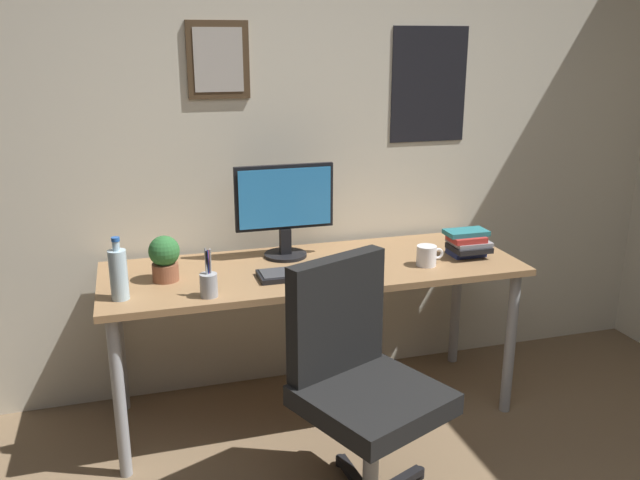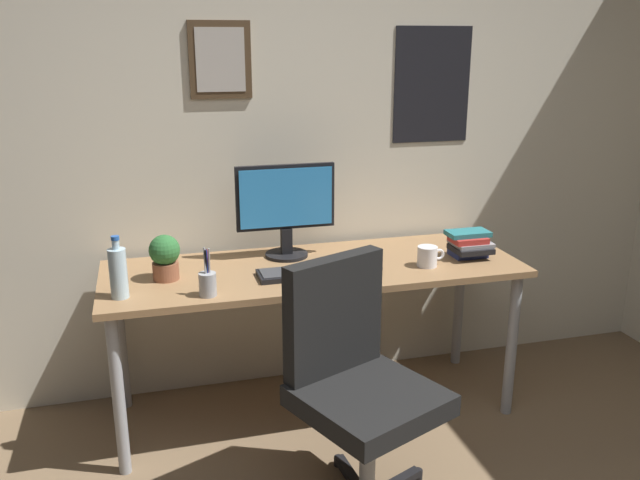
{
  "view_description": "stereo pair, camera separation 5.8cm",
  "coord_description": "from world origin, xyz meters",
  "px_view_note": "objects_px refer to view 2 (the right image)",
  "views": [
    {
      "loc": [
        -0.69,
        -0.96,
        1.7
      ],
      "look_at": [
        0.08,
        1.64,
        0.88
      ],
      "focal_mm": 37.03,
      "sensor_mm": 36.0,
      "label": 1
    },
    {
      "loc": [
        -0.64,
        -0.98,
        1.7
      ],
      "look_at": [
        0.08,
        1.64,
        0.88
      ],
      "focal_mm": 37.03,
      "sensor_mm": 36.0,
      "label": 2
    }
  ],
  "objects_px": {
    "keyboard": "(308,272)",
    "pen_cup": "(208,283)",
    "office_chair": "(355,375)",
    "computer_mouse": "(375,267)",
    "book_stack_left": "(469,244)",
    "monitor": "(286,207)",
    "potted_plant": "(165,256)",
    "water_bottle": "(118,272)",
    "coffee_mug_near": "(428,256)"
  },
  "relations": [
    {
      "from": "coffee_mug_near",
      "to": "potted_plant",
      "type": "distance_m",
      "value": 1.15
    },
    {
      "from": "pen_cup",
      "to": "book_stack_left",
      "type": "xyz_separation_m",
      "value": [
        1.23,
        0.18,
        0.01
      ]
    },
    {
      "from": "water_bottle",
      "to": "coffee_mug_near",
      "type": "height_order",
      "value": "water_bottle"
    },
    {
      "from": "keyboard",
      "to": "pen_cup",
      "type": "distance_m",
      "value": 0.46
    },
    {
      "from": "monitor",
      "to": "water_bottle",
      "type": "bearing_deg",
      "value": -155.41
    },
    {
      "from": "monitor",
      "to": "computer_mouse",
      "type": "distance_m",
      "value": 0.5
    },
    {
      "from": "book_stack_left",
      "to": "monitor",
      "type": "bearing_deg",
      "value": 164.03
    },
    {
      "from": "computer_mouse",
      "to": "potted_plant",
      "type": "height_order",
      "value": "potted_plant"
    },
    {
      "from": "coffee_mug_near",
      "to": "book_stack_left",
      "type": "relative_size",
      "value": 0.64
    },
    {
      "from": "computer_mouse",
      "to": "office_chair",
      "type": "bearing_deg",
      "value": -116.37
    },
    {
      "from": "keyboard",
      "to": "computer_mouse",
      "type": "height_order",
      "value": "computer_mouse"
    },
    {
      "from": "monitor",
      "to": "computer_mouse",
      "type": "relative_size",
      "value": 4.18
    },
    {
      "from": "office_chair",
      "to": "pen_cup",
      "type": "distance_m",
      "value": 0.69
    },
    {
      "from": "keyboard",
      "to": "potted_plant",
      "type": "distance_m",
      "value": 0.61
    },
    {
      "from": "office_chair",
      "to": "coffee_mug_near",
      "type": "bearing_deg",
      "value": 45.73
    },
    {
      "from": "potted_plant",
      "to": "coffee_mug_near",
      "type": "bearing_deg",
      "value": -6.58
    },
    {
      "from": "office_chair",
      "to": "pen_cup",
      "type": "bearing_deg",
      "value": 138.81
    },
    {
      "from": "coffee_mug_near",
      "to": "computer_mouse",
      "type": "bearing_deg",
      "value": 179.22
    },
    {
      "from": "keyboard",
      "to": "book_stack_left",
      "type": "relative_size",
      "value": 2.15
    },
    {
      "from": "office_chair",
      "to": "water_bottle",
      "type": "distance_m",
      "value": 1.0
    },
    {
      "from": "monitor",
      "to": "pen_cup",
      "type": "bearing_deg",
      "value": -134.76
    },
    {
      "from": "water_bottle",
      "to": "pen_cup",
      "type": "bearing_deg",
      "value": -11.96
    },
    {
      "from": "computer_mouse",
      "to": "pen_cup",
      "type": "height_order",
      "value": "pen_cup"
    },
    {
      "from": "water_bottle",
      "to": "pen_cup",
      "type": "xyz_separation_m",
      "value": [
        0.34,
        -0.07,
        -0.05
      ]
    },
    {
      "from": "computer_mouse",
      "to": "water_bottle",
      "type": "relative_size",
      "value": 0.44
    },
    {
      "from": "office_chair",
      "to": "potted_plant",
      "type": "distance_m",
      "value": 0.96
    },
    {
      "from": "computer_mouse",
      "to": "coffee_mug_near",
      "type": "xyz_separation_m",
      "value": [
        0.25,
        -0.0,
        0.03
      ]
    },
    {
      "from": "potted_plant",
      "to": "water_bottle",
      "type": "bearing_deg",
      "value": -138.08
    },
    {
      "from": "monitor",
      "to": "book_stack_left",
      "type": "height_order",
      "value": "monitor"
    },
    {
      "from": "office_chair",
      "to": "book_stack_left",
      "type": "xyz_separation_m",
      "value": [
        0.75,
        0.6,
        0.26
      ]
    },
    {
      "from": "pen_cup",
      "to": "monitor",
      "type": "bearing_deg",
      "value": 45.24
    },
    {
      "from": "keyboard",
      "to": "water_bottle",
      "type": "xyz_separation_m",
      "value": [
        -0.78,
        -0.06,
        0.09
      ]
    },
    {
      "from": "potted_plant",
      "to": "monitor",
      "type": "bearing_deg",
      "value": 17.38
    },
    {
      "from": "water_bottle",
      "to": "book_stack_left",
      "type": "relative_size",
      "value": 1.27
    },
    {
      "from": "pen_cup",
      "to": "book_stack_left",
      "type": "height_order",
      "value": "pen_cup"
    },
    {
      "from": "keyboard",
      "to": "water_bottle",
      "type": "bearing_deg",
      "value": -175.64
    },
    {
      "from": "keyboard",
      "to": "book_stack_left",
      "type": "bearing_deg",
      "value": 3.4
    },
    {
      "from": "coffee_mug_near",
      "to": "book_stack_left",
      "type": "xyz_separation_m",
      "value": [
        0.24,
        0.07,
        0.02
      ]
    },
    {
      "from": "potted_plant",
      "to": "keyboard",
      "type": "bearing_deg",
      "value": -10.18
    },
    {
      "from": "office_chair",
      "to": "computer_mouse",
      "type": "bearing_deg",
      "value": 63.63
    },
    {
      "from": "monitor",
      "to": "keyboard",
      "type": "bearing_deg",
      "value": -83.68
    },
    {
      "from": "office_chair",
      "to": "book_stack_left",
      "type": "relative_size",
      "value": 4.76
    },
    {
      "from": "pen_cup",
      "to": "keyboard",
      "type": "bearing_deg",
      "value": 16.5
    },
    {
      "from": "monitor",
      "to": "pen_cup",
      "type": "distance_m",
      "value": 0.61
    },
    {
      "from": "office_chair",
      "to": "potted_plant",
      "type": "relative_size",
      "value": 4.87
    },
    {
      "from": "monitor",
      "to": "pen_cup",
      "type": "xyz_separation_m",
      "value": [
        -0.41,
        -0.41,
        -0.19
      ]
    },
    {
      "from": "office_chair",
      "to": "book_stack_left",
      "type": "height_order",
      "value": "office_chair"
    },
    {
      "from": "keyboard",
      "to": "office_chair",
      "type": "bearing_deg",
      "value": -86.01
    },
    {
      "from": "computer_mouse",
      "to": "book_stack_left",
      "type": "xyz_separation_m",
      "value": [
        0.49,
        0.07,
        0.04
      ]
    },
    {
      "from": "office_chair",
      "to": "computer_mouse",
      "type": "height_order",
      "value": "office_chair"
    }
  ]
}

